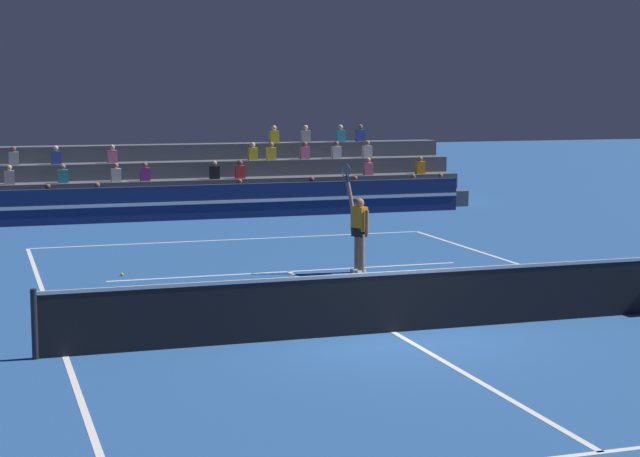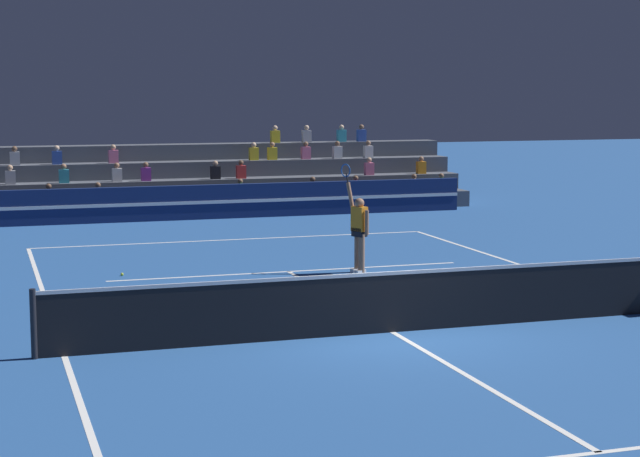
% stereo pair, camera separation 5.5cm
% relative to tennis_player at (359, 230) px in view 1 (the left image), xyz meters
% --- Properties ---
extents(ground_plane, '(120.00, 120.00, 0.00)m').
position_rel_tennis_player_xyz_m(ground_plane, '(-1.46, -5.76, -0.99)').
color(ground_plane, '#285699').
extents(court_lines, '(11.10, 23.90, 0.01)m').
position_rel_tennis_player_xyz_m(court_lines, '(-1.46, -5.76, -0.99)').
color(court_lines, white).
rests_on(court_lines, ground).
extents(tennis_net, '(12.00, 0.10, 1.10)m').
position_rel_tennis_player_xyz_m(tennis_net, '(-1.46, -5.76, -0.44)').
color(tennis_net, black).
rests_on(tennis_net, ground).
extents(sponsor_banner_wall, '(18.00, 0.26, 1.10)m').
position_rel_tennis_player_xyz_m(sponsor_banner_wall, '(-1.46, 11.03, -0.44)').
color(sponsor_banner_wall, navy).
rests_on(sponsor_banner_wall, ground).
extents(bleacher_stand, '(19.83, 3.80, 2.83)m').
position_rel_tennis_player_xyz_m(bleacher_stand, '(-1.47, 14.19, -0.15)').
color(bleacher_stand, '#4C515B').
rests_on(bleacher_stand, ground).
extents(tennis_player, '(0.44, 0.86, 2.50)m').
position_rel_tennis_player_xyz_m(tennis_player, '(0.00, 0.00, 0.00)').
color(tennis_player, '#9E7051').
rests_on(tennis_player, ground).
extents(tennis_ball, '(0.07, 0.07, 0.07)m').
position_rel_tennis_player_xyz_m(tennis_ball, '(-5.16, 1.27, -0.96)').
color(tennis_ball, '#C6DB33').
rests_on(tennis_ball, ground).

